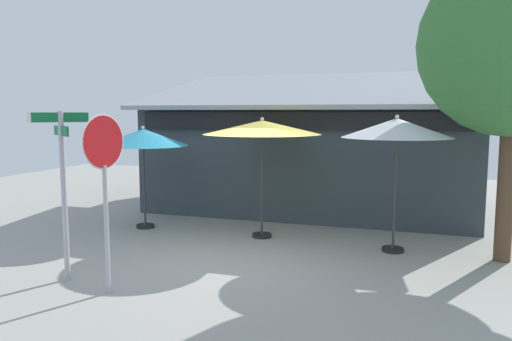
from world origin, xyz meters
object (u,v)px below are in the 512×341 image
at_px(patio_umbrella_ivory_right, 397,129).
at_px(street_sign_post, 63,177).
at_px(stop_sign, 104,168).
at_px(patio_umbrella_teal_left, 143,138).
at_px(patio_umbrella_mustard_center, 262,128).

bearing_deg(patio_umbrella_ivory_right, street_sign_post, -145.83).
xyz_separation_m(street_sign_post, stop_sign, (1.03, -0.31, 0.23)).
distance_m(stop_sign, patio_umbrella_teal_left, 4.44).
height_order(street_sign_post, patio_umbrella_mustard_center, street_sign_post).
relative_size(stop_sign, patio_umbrella_mustard_center, 1.03).
distance_m(stop_sign, patio_umbrella_ivory_right, 5.65).
xyz_separation_m(patio_umbrella_teal_left, patio_umbrella_ivory_right, (5.91, -0.25, 0.28)).
bearing_deg(patio_umbrella_teal_left, stop_sign, -66.36).
relative_size(street_sign_post, patio_umbrella_teal_left, 1.14).
height_order(patio_umbrella_mustard_center, patio_umbrella_ivory_right, patio_umbrella_ivory_right).
relative_size(street_sign_post, patio_umbrella_mustard_center, 1.05).
xyz_separation_m(stop_sign, patio_umbrella_mustard_center, (1.23, 4.09, 0.49)).
bearing_deg(street_sign_post, stop_sign, -16.60).
relative_size(stop_sign, patio_umbrella_ivory_right, 1.01).
xyz_separation_m(street_sign_post, patio_umbrella_teal_left, (-0.74, 3.76, 0.45)).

